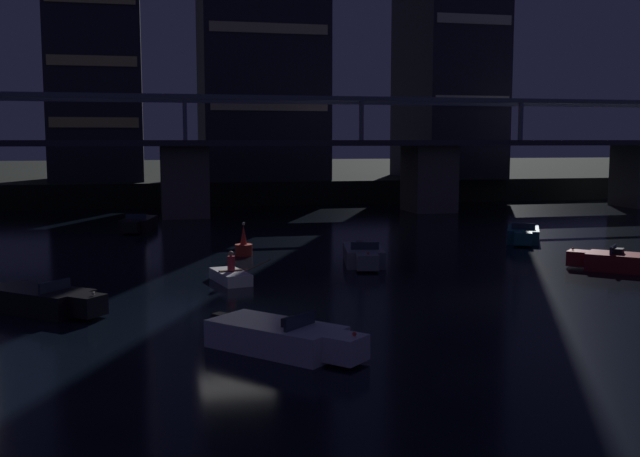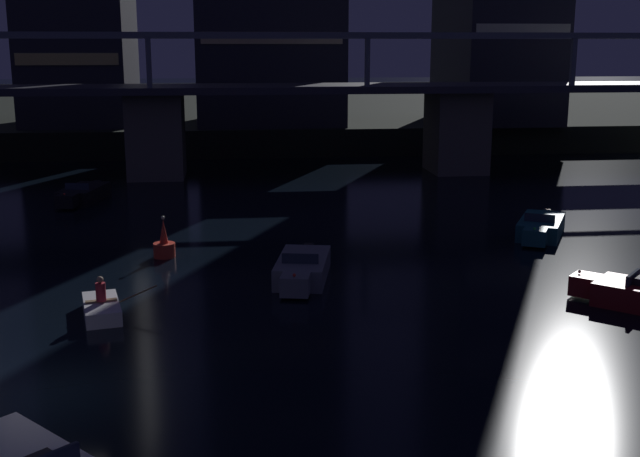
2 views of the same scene
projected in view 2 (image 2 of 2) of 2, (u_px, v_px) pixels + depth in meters
name	position (u px, v px, depth m)	size (l,w,h in m)	color
ground_plane	(45.00, 397.00, 20.03)	(400.00, 400.00, 0.00)	black
far_riverbank	(189.00, 107.00, 99.81)	(240.00, 80.00, 2.20)	black
river_bridge	(155.00, 116.00, 52.66)	(87.57, 6.40, 9.38)	#605B51
speedboat_near_left	(302.00, 269.00, 29.95)	(2.55, 5.22, 1.16)	gray
speedboat_far_left	(541.00, 227.00, 36.78)	(3.49, 4.90, 1.16)	#196066
speedboat_far_center	(82.00, 194.00, 44.93)	(2.54, 5.22, 1.16)	black
channel_buoy	(164.00, 246.00, 33.12)	(0.90, 0.90, 1.76)	red
dinghy_with_paddler	(102.00, 308.00, 25.95)	(2.59, 2.77, 1.36)	silver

